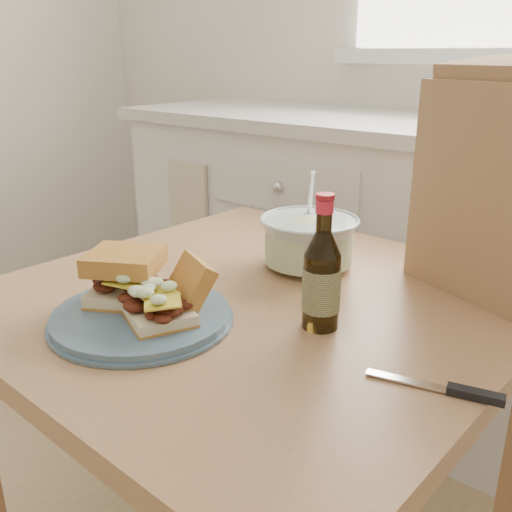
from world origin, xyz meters
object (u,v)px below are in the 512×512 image
Objects in this scene: plate at (142,317)px; coleslaw_bowl at (309,243)px; paper_bag at (509,191)px; beer_bottle at (322,279)px; dining_table at (258,347)px.

coleslaw_bowl reaches higher than plate.
beer_bottle is at bearing -94.69° from paper_bag.
dining_table is 4.19× the size of beer_bottle.
plate is at bearing -107.59° from dining_table.
dining_table is 0.23m from coleslaw_bowl.
coleslaw_bowl is at bearing 80.66° from plate.
coleslaw_bowl is 0.27m from beer_bottle.
paper_bag is (0.16, 0.33, 0.10)m from beer_bottle.
beer_bottle reaches higher than plate.
beer_bottle is at bearing -51.11° from coleslaw_bowl.
coleslaw_bowl is at bearing 120.69° from beer_bottle.
plate is 1.44× the size of coleslaw_bowl.
plate is (-0.07, -0.21, 0.12)m from dining_table.
dining_table is at bearing -86.55° from coleslaw_bowl.
plate is at bearing -99.34° from coleslaw_bowl.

